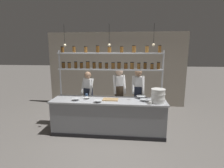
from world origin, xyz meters
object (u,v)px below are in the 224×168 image
(spice_shelf_unit, at_px, (110,63))
(chef_right, at_px, (138,93))
(container_stack, at_px, (158,96))
(prep_bowl_near_right, at_px, (87,98))
(prep_bowl_center_front, at_px, (144,100))
(chef_center, at_px, (119,92))
(cutting_board, at_px, (110,99))
(prep_bowl_near_left, at_px, (76,99))
(chef_left, at_px, (88,94))
(serving_cup_front, at_px, (87,95))
(prep_bowl_center_back, at_px, (141,97))
(serving_cup_by_board, at_px, (150,103))
(prep_bowl_far_left, at_px, (98,101))

(spice_shelf_unit, bearing_deg, chef_right, 24.46)
(container_stack, height_order, prep_bowl_near_right, container_stack)
(prep_bowl_near_right, bearing_deg, prep_bowl_center_front, -2.26)
(spice_shelf_unit, distance_m, chef_center, 0.94)
(spice_shelf_unit, xyz_separation_m, prep_bowl_center_front, (0.91, -0.37, -0.91))
(cutting_board, distance_m, prep_bowl_near_left, 0.89)
(chef_center, xyz_separation_m, chef_right, (0.56, 0.08, -0.02))
(chef_left, distance_m, prep_bowl_near_left, 0.80)
(spice_shelf_unit, relative_size, serving_cup_front, 30.67)
(spice_shelf_unit, distance_m, serving_cup_front, 1.10)
(spice_shelf_unit, bearing_deg, chef_left, 155.88)
(chef_left, height_order, chef_right, chef_right)
(chef_center, xyz_separation_m, prep_bowl_near_left, (-1.07, -0.76, -0.04))
(prep_bowl_center_back, xyz_separation_m, serving_cup_by_board, (0.19, -0.52, 0.01))
(serving_cup_front, bearing_deg, chef_center, 24.84)
(prep_bowl_far_left, height_order, serving_cup_front, serving_cup_front)
(prep_bowl_near_left, bearing_deg, container_stack, 0.23)
(chef_right, xyz_separation_m, serving_cup_front, (-1.43, -0.48, 0.00))
(container_stack, bearing_deg, spice_shelf_unit, 159.32)
(cutting_board, height_order, prep_bowl_far_left, prep_bowl_far_left)
(spice_shelf_unit, relative_size, prep_bowl_near_left, 14.04)
(chef_center, distance_m, serving_cup_front, 0.96)
(cutting_board, bearing_deg, prep_bowl_near_right, 177.29)
(prep_bowl_center_front, relative_size, prep_bowl_far_left, 0.92)
(serving_cup_front, bearing_deg, prep_bowl_center_back, 0.31)
(cutting_board, bearing_deg, prep_bowl_center_back, 16.10)
(chef_left, bearing_deg, prep_bowl_far_left, -45.44)
(prep_bowl_center_front, xyz_separation_m, serving_cup_front, (-1.55, 0.25, 0.02))
(prep_bowl_near_right, height_order, serving_cup_by_board, serving_cup_by_board)
(prep_bowl_near_left, bearing_deg, prep_bowl_center_front, 3.52)
(prep_bowl_far_left, bearing_deg, serving_cup_by_board, -1.77)
(spice_shelf_unit, distance_m, prep_bowl_far_left, 1.10)
(chef_left, bearing_deg, prep_bowl_center_back, 2.06)
(chef_left, height_order, serving_cup_by_board, chef_left)
(chef_left, height_order, prep_bowl_near_left, chef_left)
(prep_bowl_center_front, bearing_deg, serving_cup_front, 170.76)
(prep_bowl_center_front, bearing_deg, prep_bowl_far_left, -169.11)
(prep_bowl_center_front, bearing_deg, prep_bowl_center_back, 102.10)
(prep_bowl_near_left, distance_m, prep_bowl_center_back, 1.72)
(chef_right, bearing_deg, cutting_board, -135.06)
(prep_bowl_far_left, xyz_separation_m, serving_cup_by_board, (1.27, -0.04, 0.01))
(chef_center, distance_m, cutting_board, 0.66)
(serving_cup_by_board, bearing_deg, spice_shelf_unit, 148.84)
(container_stack, bearing_deg, prep_bowl_near_right, 175.07)
(container_stack, height_order, serving_cup_by_board, container_stack)
(cutting_board, height_order, prep_bowl_center_back, prep_bowl_center_back)
(cutting_board, xyz_separation_m, prep_bowl_near_right, (-0.64, 0.03, 0.01))
(cutting_board, xyz_separation_m, serving_cup_by_board, (0.99, -0.29, 0.03))
(prep_bowl_near_right, relative_size, serving_cup_by_board, 2.07)
(prep_bowl_center_front, bearing_deg, cutting_board, 178.07)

